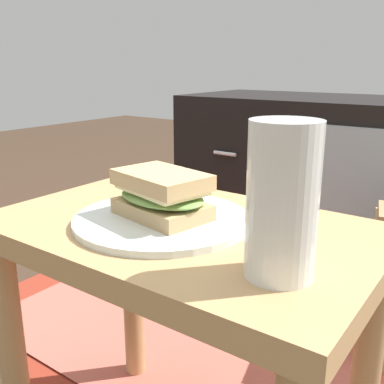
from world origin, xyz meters
TOP-DOWN VIEW (x-y plane):
  - side_table at (0.00, 0.00)m, footprint 0.56×0.36m
  - tv_cabinet at (-0.11, 0.95)m, footprint 0.96×0.46m
  - area_rug at (-0.21, 0.35)m, footprint 1.27×0.76m
  - plate at (-0.02, -0.02)m, footprint 0.26×0.26m
  - sandwich_front at (-0.02, -0.02)m, footprint 0.16×0.12m
  - beer_glass at (0.19, -0.07)m, footprint 0.08×0.08m

SIDE VIEW (x-z plane):
  - area_rug at x=-0.21m, z-range 0.00..0.01m
  - tv_cabinet at x=-0.11m, z-range 0.00..0.58m
  - side_table at x=0.00m, z-range 0.14..0.60m
  - plate at x=-0.02m, z-range 0.46..0.47m
  - sandwich_front at x=-0.02m, z-range 0.47..0.54m
  - beer_glass at x=0.19m, z-range 0.46..0.63m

